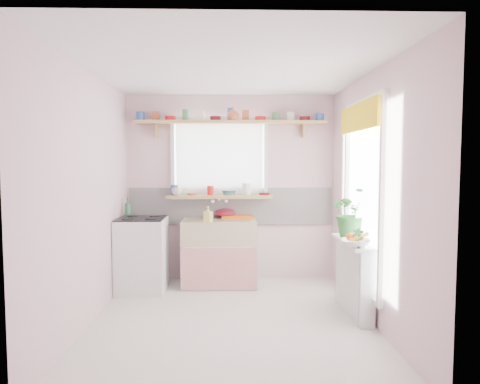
{
  "coord_description": "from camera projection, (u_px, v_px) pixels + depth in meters",
  "views": [
    {
      "loc": [
        -0.03,
        -4.2,
        1.6
      ],
      "look_at": [
        0.1,
        0.55,
        1.27
      ],
      "focal_mm": 32.0,
      "sensor_mm": 36.0,
      "label": 1
    }
  ],
  "objects": [
    {
      "name": "room",
      "position": [
        286.0,
        181.0,
        5.08
      ],
      "size": [
        3.2,
        3.2,
        3.2
      ],
      "color": "silver",
      "rests_on": "ground"
    },
    {
      "name": "sink_unit",
      "position": [
        219.0,
        252.0,
        5.56
      ],
      "size": [
        0.95,
        0.65,
        1.11
      ],
      "color": "white",
      "rests_on": "ground"
    },
    {
      "name": "cooker",
      "position": [
        142.0,
        254.0,
        5.29
      ],
      "size": [
        0.58,
        0.58,
        0.93
      ],
      "color": "white",
      "rests_on": "ground"
    },
    {
      "name": "radiator_ledge",
      "position": [
        354.0,
        276.0,
        4.51
      ],
      "size": [
        0.22,
        0.95,
        0.78
      ],
      "color": "white",
      "rests_on": "ground"
    },
    {
      "name": "windowsill",
      "position": [
        219.0,
        197.0,
        5.69
      ],
      "size": [
        1.4,
        0.22,
        0.04
      ],
      "primitive_type": "cube",
      "color": "tan",
      "rests_on": "room"
    },
    {
      "name": "pine_shelf",
      "position": [
        231.0,
        122.0,
        5.62
      ],
      "size": [
        2.52,
        0.24,
        0.04
      ],
      "primitive_type": "cube",
      "color": "tan",
      "rests_on": "room"
    },
    {
      "name": "shelf_crockery",
      "position": [
        229.0,
        117.0,
        5.61
      ],
      "size": [
        2.47,
        0.11,
        0.12
      ],
      "color": "#3359A5",
      "rests_on": "pine_shelf"
    },
    {
      "name": "sill_crockery",
      "position": [
        216.0,
        191.0,
        5.69
      ],
      "size": [
        1.35,
        0.11,
        0.12
      ],
      "color": "#3359A5",
      "rests_on": "windowsill"
    },
    {
      "name": "dish_tray",
      "position": [
        237.0,
        216.0,
        5.74
      ],
      "size": [
        0.41,
        0.31,
        0.04
      ],
      "primitive_type": "cube",
      "rotation": [
        0.0,
        0.0,
        0.01
      ],
      "color": "orange",
      "rests_on": "sink_unit"
    },
    {
      "name": "colander",
      "position": [
        225.0,
        213.0,
        5.73
      ],
      "size": [
        0.3,
        0.3,
        0.13
      ],
      "primitive_type": "ellipsoid",
      "rotation": [
        0.0,
        0.0,
        0.04
      ],
      "color": "maroon",
      "rests_on": "sink_unit"
    },
    {
      "name": "jade_plant",
      "position": [
        352.0,
        212.0,
        4.68
      ],
      "size": [
        0.55,
        0.5,
        0.55
      ],
      "primitive_type": "imported",
      "rotation": [
        0.0,
        0.0,
        0.15
      ],
      "color": "#2B6B2B",
      "rests_on": "radiator_ledge"
    },
    {
      "name": "fruit_bowl",
      "position": [
        356.0,
        243.0,
        4.16
      ],
      "size": [
        0.35,
        0.35,
        0.07
      ],
      "primitive_type": "imported",
      "rotation": [
        0.0,
        0.0,
        -0.27
      ],
      "color": "white",
      "rests_on": "radiator_ledge"
    },
    {
      "name": "herb_pot",
      "position": [
        358.0,
        238.0,
        4.07
      ],
      "size": [
        0.12,
        0.1,
        0.2
      ],
      "primitive_type": "imported",
      "rotation": [
        0.0,
        0.0,
        -0.35
      ],
      "color": "#2B6B2B",
      "rests_on": "radiator_ledge"
    },
    {
      "name": "soap_bottle_sink",
      "position": [
        208.0,
        214.0,
        5.32
      ],
      "size": [
        0.12,
        0.12,
        0.2
      ],
      "primitive_type": "imported",
      "rotation": [
        0.0,
        0.0,
        -0.39
      ],
      "color": "#EEE96A",
      "rests_on": "sink_unit"
    },
    {
      "name": "sill_cup",
      "position": [
        177.0,
        192.0,
        5.61
      ],
      "size": [
        0.16,
        0.16,
        0.1
      ],
      "primitive_type": "imported",
      "rotation": [
        0.0,
        0.0,
        -0.35
      ],
      "color": "silver",
      "rests_on": "windowsill"
    },
    {
      "name": "sill_bowl",
      "position": [
        229.0,
        193.0,
        5.75
      ],
      "size": [
        0.21,
        0.21,
        0.06
      ],
      "primitive_type": "imported",
      "rotation": [
        0.0,
        0.0,
        -0.2
      ],
      "color": "#2E4795",
      "rests_on": "windowsill"
    },
    {
      "name": "shelf_vase",
      "position": [
        233.0,
        114.0,
        5.55
      ],
      "size": [
        0.18,
        0.18,
        0.17
      ],
      "primitive_type": "imported",
      "rotation": [
        0.0,
        0.0,
        -0.08
      ],
      "color": "#B75A38",
      "rests_on": "pine_shelf"
    },
    {
      "name": "cooker_bottle",
      "position": [
        128.0,
        207.0,
        5.46
      ],
      "size": [
        0.09,
        0.09,
        0.22
      ],
      "primitive_type": "imported",
      "rotation": [
        0.0,
        0.0,
        0.04
      ],
      "color": "#387048",
      "rests_on": "cooker"
    },
    {
      "name": "fruit",
      "position": [
        356.0,
        237.0,
        4.17
      ],
      "size": [
        0.2,
        0.14,
        0.1
      ],
      "color": "orange",
      "rests_on": "fruit_bowl"
    }
  ]
}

